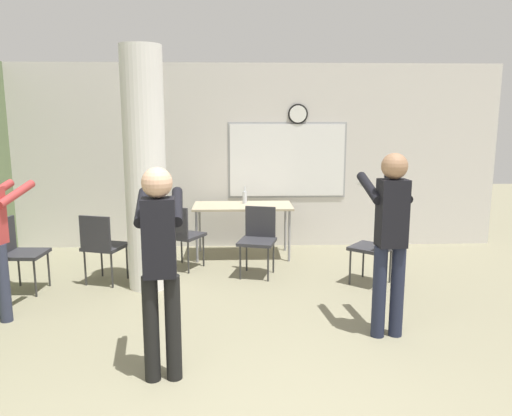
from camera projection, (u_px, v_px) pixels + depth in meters
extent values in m
cube|color=silver|center=(239.00, 157.00, 7.69)|extent=(8.00, 0.12, 2.80)
cylinder|color=black|center=(298.00, 114.00, 7.53)|extent=(0.30, 0.03, 0.30)
cylinder|color=white|center=(298.00, 114.00, 7.51)|extent=(0.25, 0.01, 0.25)
cube|color=#99999E|center=(287.00, 160.00, 7.66)|extent=(1.82, 0.01, 1.16)
cube|color=white|center=(287.00, 160.00, 7.65)|extent=(1.76, 0.02, 1.10)
cylinder|color=white|center=(145.00, 171.00, 5.76)|extent=(0.48, 0.48, 2.80)
cube|color=tan|center=(243.00, 206.00, 7.17)|extent=(1.41, 0.69, 0.03)
cylinder|color=gray|center=(197.00, 237.00, 6.93)|extent=(0.04, 0.04, 0.73)
cylinder|color=gray|center=(289.00, 236.00, 6.98)|extent=(0.04, 0.04, 0.73)
cylinder|color=gray|center=(200.00, 228.00, 7.49)|extent=(0.04, 0.04, 0.73)
cylinder|color=gray|center=(285.00, 227.00, 7.54)|extent=(0.04, 0.04, 0.73)
cylinder|color=silver|center=(245.00, 197.00, 7.28)|extent=(0.07, 0.07, 0.17)
cylinder|color=silver|center=(245.00, 189.00, 7.26)|extent=(0.03, 0.03, 0.07)
cube|color=#2D2D33|center=(106.00, 247.00, 6.09)|extent=(0.55, 0.55, 0.04)
cube|color=#2D2D33|center=(95.00, 233.00, 5.85)|extent=(0.39, 0.15, 0.40)
cylinder|color=#333333|center=(127.00, 262.00, 6.26)|extent=(0.02, 0.02, 0.43)
cylinder|color=#333333|center=(102.00, 260.00, 6.35)|extent=(0.02, 0.02, 0.43)
cylinder|color=#333333|center=(112.00, 271.00, 5.91)|extent=(0.02, 0.02, 0.43)
cylinder|color=#333333|center=(85.00, 268.00, 6.01)|extent=(0.02, 0.02, 0.43)
cube|color=#2D2D33|center=(257.00, 242.00, 6.32)|extent=(0.54, 0.54, 0.04)
cube|color=#2D2D33|center=(260.00, 222.00, 6.48)|extent=(0.39, 0.13, 0.40)
cylinder|color=#333333|center=(240.00, 263.00, 6.23)|extent=(0.02, 0.02, 0.43)
cylinder|color=#333333|center=(268.00, 265.00, 6.15)|extent=(0.02, 0.02, 0.43)
cylinder|color=#333333|center=(247.00, 255.00, 6.57)|extent=(0.02, 0.02, 0.43)
cylinder|color=#333333|center=(273.00, 257.00, 6.50)|extent=(0.02, 0.02, 0.43)
cube|color=#2D2D33|center=(25.00, 254.00, 5.76)|extent=(0.46, 0.46, 0.04)
cube|color=#2D2D33|center=(6.00, 235.00, 5.72)|extent=(0.05, 0.40, 0.40)
cylinder|color=#333333|center=(35.00, 279.00, 5.62)|extent=(0.02, 0.02, 0.43)
cylinder|color=#333333|center=(49.00, 269.00, 5.98)|extent=(0.02, 0.02, 0.43)
cylinder|color=#333333|center=(3.00, 278.00, 5.63)|extent=(0.02, 0.02, 0.43)
cylinder|color=#333333|center=(19.00, 269.00, 5.98)|extent=(0.02, 0.02, 0.43)
cube|color=#2D2D33|center=(184.00, 235.00, 6.65)|extent=(0.60, 0.60, 0.04)
cube|color=#2D2D33|center=(175.00, 222.00, 6.43)|extent=(0.36, 0.22, 0.40)
cylinder|color=#333333|center=(203.00, 251.00, 6.77)|extent=(0.02, 0.02, 0.43)
cylinder|color=#333333|center=(182.00, 248.00, 6.94)|extent=(0.02, 0.02, 0.43)
cylinder|color=#333333|center=(188.00, 257.00, 6.46)|extent=(0.02, 0.02, 0.43)
cylinder|color=#333333|center=(166.00, 254.00, 6.62)|extent=(0.02, 0.02, 0.43)
cube|color=#2D2D33|center=(371.00, 248.00, 6.03)|extent=(0.62, 0.62, 0.04)
cube|color=#2D2D33|center=(388.00, 233.00, 5.87)|extent=(0.28, 0.32, 0.40)
cylinder|color=#333333|center=(363.00, 261.00, 6.32)|extent=(0.02, 0.02, 0.43)
cylinder|color=#333333|center=(350.00, 267.00, 6.04)|extent=(0.02, 0.02, 0.43)
cylinder|color=#333333|center=(390.00, 266.00, 6.10)|extent=(0.02, 0.02, 0.43)
cylinder|color=#333333|center=(378.00, 273.00, 5.82)|extent=(0.02, 0.02, 0.43)
cylinder|color=#2D3347|center=(4.00, 283.00, 4.92)|extent=(0.12, 0.12, 0.79)
cylinder|color=#B23838|center=(16.00, 194.00, 4.96)|extent=(0.22, 0.50, 0.23)
cylinder|color=black|center=(173.00, 328.00, 3.83)|extent=(0.12, 0.12, 0.84)
cylinder|color=black|center=(151.00, 329.00, 3.81)|extent=(0.12, 0.12, 0.84)
cube|color=black|center=(159.00, 238.00, 3.69)|extent=(0.26, 0.22, 0.59)
sphere|color=tan|center=(157.00, 183.00, 3.61)|extent=(0.23, 0.23, 0.23)
cylinder|color=black|center=(177.00, 206.00, 3.90)|extent=(0.14, 0.53, 0.24)
cylinder|color=black|center=(142.00, 207.00, 3.86)|extent=(0.14, 0.53, 0.24)
cube|color=white|center=(144.00, 201.00, 4.10)|extent=(0.05, 0.13, 0.04)
cylinder|color=#1E2338|center=(397.00, 291.00, 4.59)|extent=(0.13, 0.13, 0.86)
cylinder|color=#1E2338|center=(379.00, 292.00, 4.58)|extent=(0.13, 0.13, 0.86)
cube|color=black|center=(392.00, 213.00, 4.45)|extent=(0.26, 0.21, 0.61)
sphere|color=#997051|center=(395.00, 166.00, 4.37)|extent=(0.23, 0.23, 0.23)
cylinder|color=black|center=(398.00, 187.00, 4.67)|extent=(0.12, 0.55, 0.24)
cylinder|color=black|center=(369.00, 188.00, 4.64)|extent=(0.12, 0.55, 0.24)
cube|color=white|center=(361.00, 184.00, 4.88)|extent=(0.04, 0.13, 0.04)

